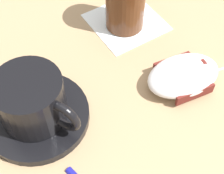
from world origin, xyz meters
The scene contains 5 objects.
ground_plane centered at (0.00, 0.00, 0.00)m, with size 3.00×3.00×0.00m, color #9E7F5B.
saucer centered at (0.00, 0.13, 0.01)m, with size 0.14×0.14×0.01m, color black.
coffee_cup centered at (0.00, 0.13, 0.04)m, with size 0.10×0.09×0.06m.
computer_mouse centered at (-0.02, -0.08, 0.02)m, with size 0.07×0.11×0.04m.
napkin_under_glass centered at (0.12, -0.06, 0.00)m, with size 0.11×0.11×0.00m, color white.
Camera 1 is at (-0.26, 0.13, 0.39)m, focal length 55.00 mm.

